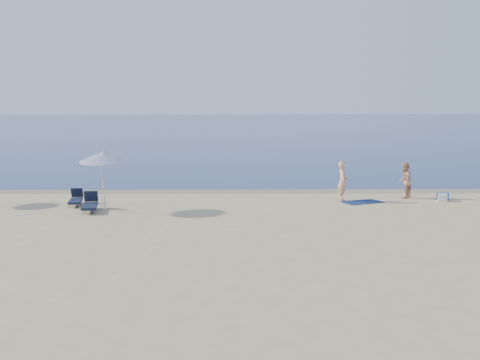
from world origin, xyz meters
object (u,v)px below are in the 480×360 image
Objects in this scene: umbrella_near at (104,156)px; blue_cooler at (443,196)px; person_right at (405,180)px; person_left at (342,181)px.

blue_cooler is at bearing 34.29° from umbrella_near.
person_right is at bearing 37.55° from umbrella_near.
umbrella_near is (-14.48, -2.44, 2.05)m from blue_cooler.
umbrella_near is (-9.94, -2.18, 1.33)m from person_left.
umbrella_near reaches higher than person_right.
blue_cooler is at bearing -85.09° from person_left.
umbrella_near reaches higher than person_left.
blue_cooler is (4.54, 0.26, -0.72)m from person_left.
blue_cooler is at bearing 106.21° from person_right.
person_left reaches higher than person_right.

